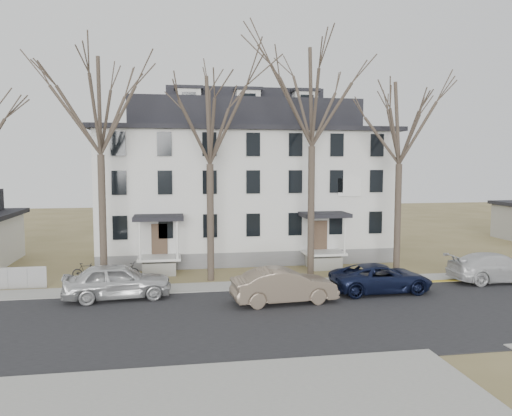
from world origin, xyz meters
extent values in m
plane|color=olive|center=(0.00, 0.00, 0.00)|extent=(120.00, 120.00, 0.00)
cube|color=#27272A|center=(0.00, 2.00, 0.00)|extent=(120.00, 10.00, 0.04)
cube|color=#A09F97|center=(0.00, 8.00, 0.00)|extent=(120.00, 2.00, 0.08)
cube|color=#A09F97|center=(-8.00, -5.00, 0.00)|extent=(20.00, 5.00, 0.08)
cube|color=gold|center=(5.00, 7.10, 0.00)|extent=(14.00, 0.25, 0.06)
cube|color=slate|center=(-2.00, 18.00, 0.50)|extent=(20.00, 10.00, 1.00)
cube|color=silver|center=(-2.00, 18.00, 5.00)|extent=(20.00, 10.00, 8.00)
cube|color=black|center=(-2.00, 18.00, 9.10)|extent=(20.80, 10.80, 0.30)
cube|color=black|center=(-2.00, 18.00, 10.25)|extent=(16.00, 7.00, 2.00)
cube|color=black|center=(-2.00, 18.00, 11.65)|extent=(11.00, 4.50, 0.80)
cube|color=white|center=(-8.00, 12.04, 1.00)|extent=(2.60, 2.00, 0.16)
cube|color=white|center=(2.50, 12.04, 1.00)|extent=(2.60, 2.00, 0.16)
cube|color=white|center=(4.50, 12.92, 5.20)|extent=(1.60, 0.08, 1.20)
cylinder|color=#473B31|center=(-11.00, 9.80, 3.64)|extent=(0.40, 0.40, 7.28)
cylinder|color=#473B31|center=(-5.00, 9.80, 3.38)|extent=(0.40, 0.40, 6.76)
cylinder|color=#473B31|center=(1.00, 9.80, 3.90)|extent=(0.40, 0.40, 7.80)
cylinder|color=#473B31|center=(6.50, 9.80, 3.38)|extent=(0.40, 0.40, 6.76)
imported|color=silver|center=(-9.91, 6.48, 0.90)|extent=(5.49, 2.70, 1.80)
imported|color=#726352|center=(-1.84, 4.42, 0.84)|extent=(5.24, 2.23, 1.68)
imported|color=black|center=(3.66, 5.58, 0.74)|extent=(5.36, 2.55, 1.48)
imported|color=silver|center=(11.14, 6.64, 0.82)|extent=(5.67, 2.41, 1.63)
imported|color=black|center=(-9.95, 11.15, 0.47)|extent=(1.89, 1.29, 0.94)
imported|color=black|center=(-12.28, 11.41, 0.45)|extent=(1.53, 0.58, 0.90)
camera|label=1|loc=(-7.08, -18.82, 6.83)|focal=35.00mm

